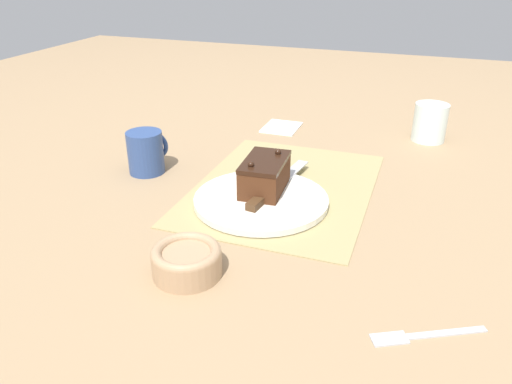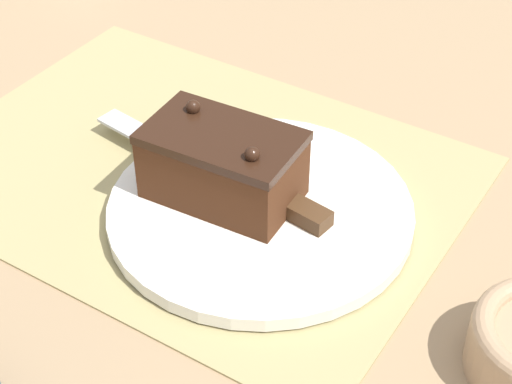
% 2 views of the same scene
% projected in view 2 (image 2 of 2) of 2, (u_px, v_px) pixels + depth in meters
% --- Properties ---
extents(ground_plane, '(3.00, 3.00, 0.00)m').
position_uv_depth(ground_plane, '(192.00, 174.00, 0.76)').
color(ground_plane, '#9E7F5B').
extents(placemat_woven, '(0.46, 0.34, 0.00)m').
position_uv_depth(placemat_woven, '(192.00, 172.00, 0.75)').
color(placemat_woven, tan).
rests_on(placemat_woven, ground_plane).
extents(cake_plate, '(0.25, 0.25, 0.01)m').
position_uv_depth(cake_plate, '(260.00, 211.00, 0.70)').
color(cake_plate, white).
rests_on(cake_plate, placemat_woven).
extents(chocolate_cake, '(0.13, 0.08, 0.07)m').
position_uv_depth(chocolate_cake, '(223.00, 164.00, 0.69)').
color(chocolate_cake, '#472614').
rests_on(chocolate_cake, cake_plate).
extents(serving_knife, '(0.25, 0.06, 0.01)m').
position_uv_depth(serving_knife, '(246.00, 184.00, 0.71)').
color(serving_knife, '#472D19').
rests_on(serving_knife, cake_plate).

